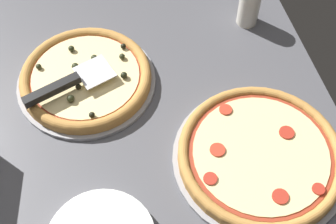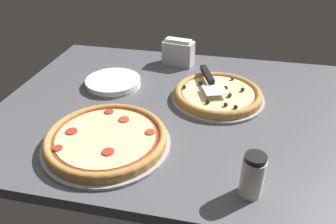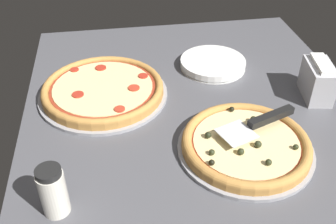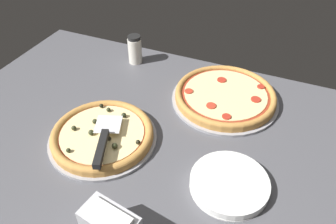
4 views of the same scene
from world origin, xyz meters
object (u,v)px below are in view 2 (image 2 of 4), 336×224
at_px(serving_spatula, 209,77).
at_px(napkin_holder, 178,52).
at_px(parmesan_shaker, 253,175).
at_px(pizza_front, 218,93).
at_px(pizza_back, 106,138).
at_px(plate_stack, 113,82).

bearing_deg(serving_spatula, napkin_holder, -54.57).
bearing_deg(napkin_holder, parmesan_shaker, 113.45).
relative_size(pizza_front, napkin_holder, 2.25).
bearing_deg(pizza_front, pizza_back, 48.78).
height_order(parmesan_shaker, napkin_holder, parmesan_shaker).
bearing_deg(pizza_back, napkin_holder, -99.13).
xyz_separation_m(serving_spatula, plate_stack, (0.38, 0.04, -0.04)).
distance_m(pizza_back, parmesan_shaker, 0.44).
relative_size(pizza_back, plate_stack, 1.66).
xyz_separation_m(pizza_front, napkin_holder, (0.20, -0.29, 0.03)).
bearing_deg(pizza_front, parmesan_shaker, 104.57).
bearing_deg(serving_spatula, pizza_back, 57.27).
relative_size(pizza_front, serving_spatula, 1.43).
relative_size(pizza_front, plate_stack, 1.48).
bearing_deg(parmesan_shaker, plate_stack, -41.76).
xyz_separation_m(pizza_front, pizza_back, (0.31, 0.35, 0.00)).
distance_m(serving_spatula, plate_stack, 0.38).
height_order(pizza_back, napkin_holder, napkin_holder).
distance_m(plate_stack, parmesan_shaker, 0.73).
bearing_deg(plate_stack, serving_spatula, -174.40).
height_order(plate_stack, napkin_holder, napkin_holder).
xyz_separation_m(plate_stack, napkin_holder, (-0.22, -0.26, 0.04)).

